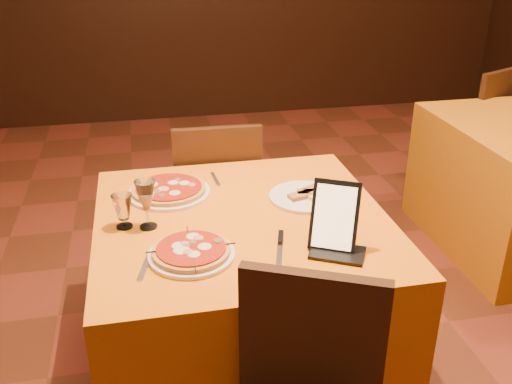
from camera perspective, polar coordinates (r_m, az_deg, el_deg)
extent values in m
cube|color=#5E2D19|center=(2.74, 4.49, -14.85)|extent=(6.00, 7.00, 0.01)
cube|color=orange|center=(2.37, -1.31, -10.57)|extent=(1.10, 1.10, 0.75)
cylinder|color=white|center=(1.93, -6.47, -6.25)|extent=(0.29, 0.29, 0.01)
cylinder|color=#AD4C23|center=(1.92, -6.50, -5.84)|extent=(0.26, 0.26, 0.02)
cylinder|color=white|center=(2.37, -8.68, -0.06)|extent=(0.34, 0.34, 0.01)
cylinder|color=#AD4C23|center=(2.37, -8.71, 0.29)|extent=(0.30, 0.30, 0.02)
cylinder|color=white|center=(2.32, 4.93, -0.48)|extent=(0.29, 0.29, 0.01)
cylinder|color=olive|center=(2.31, 4.95, -0.10)|extent=(0.18, 0.18, 0.02)
cube|color=black|center=(1.93, 7.86, -2.41)|extent=(0.19, 0.16, 0.23)
cube|color=silver|center=(1.95, 2.38, -5.93)|extent=(0.08, 0.22, 0.01)
cube|color=silver|center=(1.90, -11.01, -7.29)|extent=(0.06, 0.17, 0.01)
cube|color=#AEACB3|center=(2.48, -4.09, 1.30)|extent=(0.03, 0.14, 0.01)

